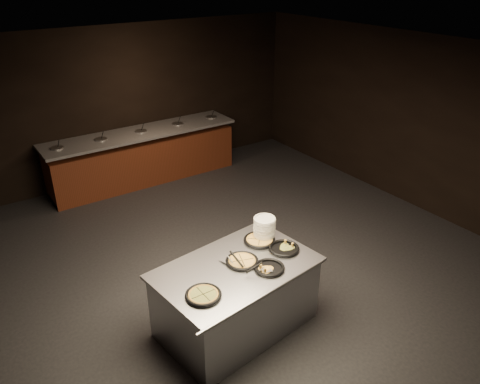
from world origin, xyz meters
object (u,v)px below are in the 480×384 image
(serving_counter, at_px, (236,298))
(plate_stack, at_px, (264,228))
(pan_veggie_whole, at_px, (203,295))
(pan_cheese_whole, at_px, (242,261))

(serving_counter, distance_m, plate_stack, 0.91)
(serving_counter, relative_size, plate_stack, 7.10)
(serving_counter, distance_m, pan_veggie_whole, 0.77)
(pan_veggie_whole, height_order, pan_cheese_whole, same)
(pan_veggie_whole, bearing_deg, pan_cheese_whole, 21.93)
(pan_cheese_whole, bearing_deg, plate_stack, 28.46)
(serving_counter, xyz_separation_m, plate_stack, (0.63, 0.31, 0.58))
(plate_stack, xyz_separation_m, pan_cheese_whole, (-0.53, -0.29, -0.11))
(plate_stack, height_order, pan_cheese_whole, plate_stack)
(pan_cheese_whole, bearing_deg, pan_veggie_whole, -158.07)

